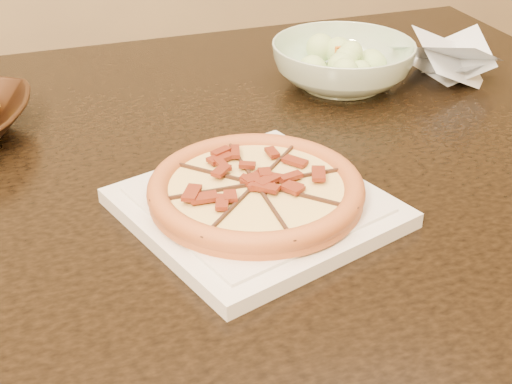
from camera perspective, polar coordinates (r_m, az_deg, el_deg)
The scene contains 6 objects.
dining_table at distance 0.97m, azimuth -8.41°, elevation -2.64°, with size 1.58×1.06×0.75m.
plate at distance 0.81m, azimuth -0.00°, elevation -1.18°, with size 0.34×0.34×0.02m.
pizza at distance 0.80m, azimuth -0.00°, elevation 0.24°, with size 0.24×0.24×0.03m.
salad_bowl at distance 1.16m, azimuth 6.94°, elevation 10.10°, with size 0.23×0.23×0.07m, color #B3CFB8.
salad at distance 1.14m, azimuth 7.12°, elevation 12.59°, with size 0.09×0.12×0.04m.
cling_film at distance 1.23m, azimuth 15.10°, elevation 9.98°, with size 0.17×0.14×0.05m, color white, non-canonical shape.
Camera 1 is at (-0.08, -0.62, 1.19)m, focal length 50.00 mm.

